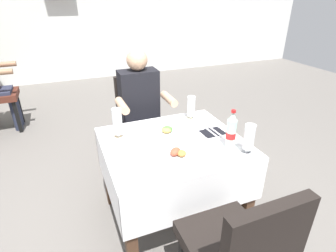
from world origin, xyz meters
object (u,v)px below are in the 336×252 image
Objects in this scene: main_dining_table at (173,162)px; chair_near_camera_side at (237,249)px; chair_far_diner_seat at (141,119)px; seated_diner_far at (141,109)px; cola_bottle_primary at (231,131)px; napkin_cutlery_set at (213,132)px; beer_glass_left at (117,123)px; plate_far_diner at (165,130)px; beer_glass_middle at (249,139)px; beer_glass_right at (191,108)px; plate_near_camera at (180,155)px.

main_dining_table is 1.03× the size of chair_near_camera_side.
chair_far_diner_seat is at bearing 90.00° from main_dining_table.
main_dining_table is 0.74m from seated_diner_far.
cola_bottle_primary is 0.26m from napkin_cutlery_set.
seated_diner_far is at bearing 90.96° from chair_near_camera_side.
chair_near_camera_side is 1.55m from seated_diner_far.
chair_far_diner_seat reaches higher than beer_glass_left.
plate_far_diner is at bearing 157.27° from napkin_cutlery_set.
beer_glass_right is at bearing 99.53° from beer_glass_middle.
chair_near_camera_side is at bearing -89.04° from seated_diner_far.
chair_near_camera_side reaches higher than beer_glass_left.
seated_diner_far is 0.62m from beer_glass_left.
beer_glass_right is 0.53m from cola_bottle_primary.
beer_glass_right reaches higher than plate_near_camera.
beer_glass_left is (-0.31, 0.42, 0.10)m from plate_near_camera.
chair_far_diner_seat is 1.66m from chair_near_camera_side.
seated_diner_far reaches higher than plate_far_diner.
beer_glass_middle is at bearing -15.67° from plate_near_camera.
beer_glass_left is at bearing -122.82° from seated_diner_far.
plate_far_diner is at bearing -90.12° from chair_far_diner_seat.
beer_glass_right is (0.29, -0.52, 0.28)m from chair_far_diner_seat.
beer_glass_left is 0.65m from beer_glass_right.
seated_diner_far reaches higher than napkin_cutlery_set.
seated_diner_far reaches higher than beer_glass_middle.
cola_bottle_primary is (0.36, -0.94, 0.14)m from seated_diner_far.
beer_glass_middle is (0.40, -0.33, 0.29)m from main_dining_table.
napkin_cutlery_set is (0.34, -0.82, 0.18)m from chair_far_diner_seat.
chair_far_diner_seat reaches higher than main_dining_table.
plate_near_camera is at bearing 178.14° from cola_bottle_primary.
beer_glass_middle is at bearing -39.39° from main_dining_table.
plate_near_camera is 0.47m from beer_glass_middle.
chair_near_camera_side is at bearing -90.00° from main_dining_table.
seated_diner_far is at bearing 92.48° from plate_far_diner.
plate_far_diner is 1.23× the size of napkin_cutlery_set.
cola_bottle_primary is at bearing -90.11° from napkin_cutlery_set.
plate_far_diner is at bearing -9.50° from beer_glass_left.
seated_diner_far is at bearing 112.17° from beer_glass_middle.
chair_far_diner_seat is 0.90m from napkin_cutlery_set.
chair_near_camera_side is at bearing -71.23° from beer_glass_left.
main_dining_table is at bearing -90.00° from chair_far_diner_seat.
beer_glass_middle is at bearing -79.32° from napkin_cutlery_set.
beer_glass_right reaches higher than napkin_cutlery_set.
beer_glass_right is 0.32m from napkin_cutlery_set.
chair_far_diner_seat is 4.61× the size of beer_glass_middle.
seated_diner_far reaches higher than chair_near_camera_side.
cola_bottle_primary is (-0.06, 0.11, 0.01)m from beer_glass_middle.
seated_diner_far is 5.32× the size of plate_far_diner.
seated_diner_far is (-0.03, 0.72, 0.16)m from main_dining_table.
plate_far_diner is at bearing -87.52° from seated_diner_far.
napkin_cutlery_set is at bearing -16.21° from beer_glass_left.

